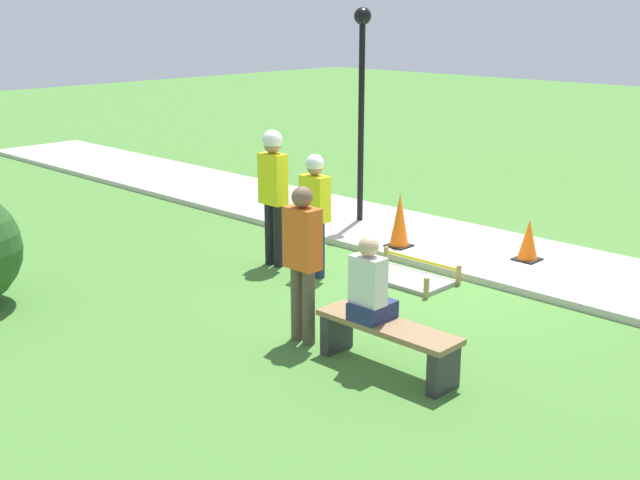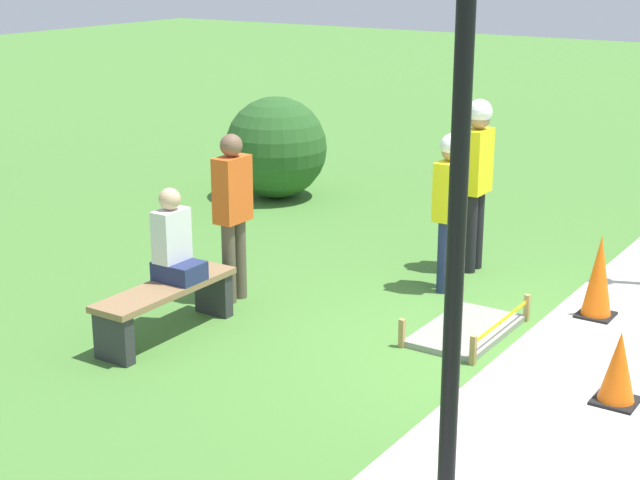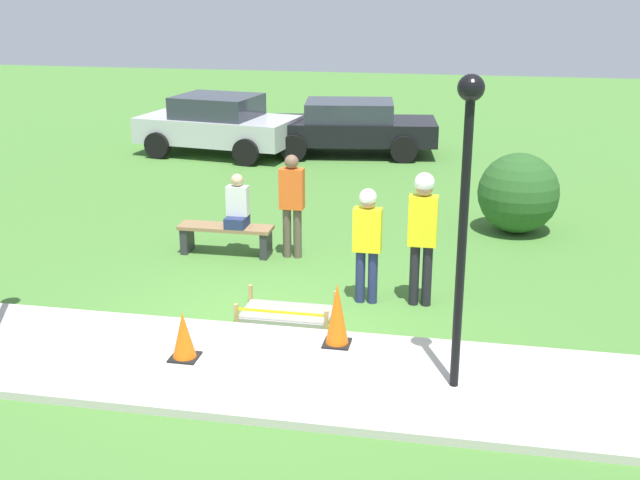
{
  "view_description": "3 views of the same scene",
  "coord_description": "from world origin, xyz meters",
  "px_view_note": "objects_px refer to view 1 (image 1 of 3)",
  "views": [
    {
      "loc": [
        -6.08,
        8.79,
        3.54
      ],
      "look_at": [
        0.51,
        1.98,
        0.82
      ],
      "focal_mm": 45.0,
      "sensor_mm": 36.0,
      "label": 1
    },
    {
      "loc": [
        -7.78,
        -3.04,
        3.58
      ],
      "look_at": [
        -0.26,
        1.9,
        0.85
      ],
      "focal_mm": 55.0,
      "sensor_mm": 36.0,
      "label": 2
    },
    {
      "loc": [
        2.68,
        -9.46,
        4.52
      ],
      "look_at": [
        0.65,
        0.99,
        1.0
      ],
      "focal_mm": 45.0,
      "sensor_mm": 36.0,
      "label": 3
    }
  ],
  "objects_px": {
    "park_bench": "(387,338)",
    "person_seated_on_bench": "(370,287)",
    "traffic_cone_near_patch": "(528,240)",
    "bystander_in_orange_shirt": "(303,255)",
    "worker_assistant": "(273,184)",
    "traffic_cone_far_patch": "(400,220)",
    "lamppost_near": "(362,82)",
    "worker_supervisor": "(315,205)"
  },
  "relations": [
    {
      "from": "worker_supervisor",
      "to": "person_seated_on_bench",
      "type": "bearing_deg",
      "value": 145.14
    },
    {
      "from": "worker_assistant",
      "to": "bystander_in_orange_shirt",
      "type": "bearing_deg",
      "value": 143.68
    },
    {
      "from": "bystander_in_orange_shirt",
      "to": "lamppost_near",
      "type": "relative_size",
      "value": 0.5
    },
    {
      "from": "park_bench",
      "to": "bystander_in_orange_shirt",
      "type": "xyz_separation_m",
      "value": [
        1.14,
        0.08,
        0.65
      ]
    },
    {
      "from": "park_bench",
      "to": "traffic_cone_near_patch",
      "type": "bearing_deg",
      "value": -79.69
    },
    {
      "from": "traffic_cone_near_patch",
      "to": "bystander_in_orange_shirt",
      "type": "relative_size",
      "value": 0.34
    },
    {
      "from": "park_bench",
      "to": "worker_supervisor",
      "type": "distance_m",
      "value": 3.17
    },
    {
      "from": "traffic_cone_near_patch",
      "to": "park_bench",
      "type": "xyz_separation_m",
      "value": [
        -0.74,
        4.05,
        -0.05
      ]
    },
    {
      "from": "traffic_cone_far_patch",
      "to": "lamppost_near",
      "type": "height_order",
      "value": "lamppost_near"
    },
    {
      "from": "traffic_cone_near_patch",
      "to": "traffic_cone_far_patch",
      "type": "height_order",
      "value": "traffic_cone_far_patch"
    },
    {
      "from": "worker_supervisor",
      "to": "bystander_in_orange_shirt",
      "type": "relative_size",
      "value": 0.97
    },
    {
      "from": "person_seated_on_bench",
      "to": "lamppost_near",
      "type": "xyz_separation_m",
      "value": [
        3.77,
        -4.16,
        1.57
      ]
    },
    {
      "from": "traffic_cone_far_patch",
      "to": "person_seated_on_bench",
      "type": "xyz_separation_m",
      "value": [
        -2.28,
        3.36,
        0.35
      ]
    },
    {
      "from": "park_bench",
      "to": "worker_assistant",
      "type": "relative_size",
      "value": 0.82
    },
    {
      "from": "traffic_cone_near_patch",
      "to": "worker_supervisor",
      "type": "bearing_deg",
      "value": 51.84
    },
    {
      "from": "park_bench",
      "to": "bystander_in_orange_shirt",
      "type": "bearing_deg",
      "value": 3.78
    },
    {
      "from": "traffic_cone_far_patch",
      "to": "worker_assistant",
      "type": "bearing_deg",
      "value": 62.11
    },
    {
      "from": "traffic_cone_near_patch",
      "to": "traffic_cone_far_patch",
      "type": "bearing_deg",
      "value": 22.74
    },
    {
      "from": "person_seated_on_bench",
      "to": "bystander_in_orange_shirt",
      "type": "relative_size",
      "value": 0.51
    },
    {
      "from": "worker_assistant",
      "to": "person_seated_on_bench",
      "type": "bearing_deg",
      "value": 152.87
    },
    {
      "from": "traffic_cone_near_patch",
      "to": "lamppost_near",
      "type": "bearing_deg",
      "value": -1.04
    },
    {
      "from": "bystander_in_orange_shirt",
      "to": "worker_supervisor",
      "type": "bearing_deg",
      "value": -49.0
    },
    {
      "from": "lamppost_near",
      "to": "park_bench",
      "type": "bearing_deg",
      "value": 134.06
    },
    {
      "from": "traffic_cone_far_patch",
      "to": "lamppost_near",
      "type": "relative_size",
      "value": 0.23
    },
    {
      "from": "bystander_in_orange_shirt",
      "to": "lamppost_near",
      "type": "height_order",
      "value": "lamppost_near"
    },
    {
      "from": "park_bench",
      "to": "person_seated_on_bench",
      "type": "xyz_separation_m",
      "value": [
        0.2,
        0.05,
        0.51
      ]
    },
    {
      "from": "worker_assistant",
      "to": "bystander_in_orange_shirt",
      "type": "height_order",
      "value": "worker_assistant"
    },
    {
      "from": "person_seated_on_bench",
      "to": "worker_assistant",
      "type": "bearing_deg",
      "value": -27.13
    },
    {
      "from": "worker_supervisor",
      "to": "park_bench",
      "type": "bearing_deg",
      "value": 148.05
    },
    {
      "from": "park_bench",
      "to": "lamppost_near",
      "type": "relative_size",
      "value": 0.46
    },
    {
      "from": "traffic_cone_far_patch",
      "to": "traffic_cone_near_patch",
      "type": "bearing_deg",
      "value": -157.26
    },
    {
      "from": "traffic_cone_near_patch",
      "to": "park_bench",
      "type": "relative_size",
      "value": 0.37
    },
    {
      "from": "park_bench",
      "to": "person_seated_on_bench",
      "type": "relative_size",
      "value": 1.8
    },
    {
      "from": "park_bench",
      "to": "lamppost_near",
      "type": "distance_m",
      "value": 6.08
    },
    {
      "from": "person_seated_on_bench",
      "to": "bystander_in_orange_shirt",
      "type": "distance_m",
      "value": 0.95
    },
    {
      "from": "bystander_in_orange_shirt",
      "to": "worker_assistant",
      "type": "bearing_deg",
      "value": -36.32
    },
    {
      "from": "park_bench",
      "to": "lamppost_near",
      "type": "height_order",
      "value": "lamppost_near"
    },
    {
      "from": "park_bench",
      "to": "worker_assistant",
      "type": "height_order",
      "value": "worker_assistant"
    },
    {
      "from": "worker_supervisor",
      "to": "worker_assistant",
      "type": "height_order",
      "value": "worker_assistant"
    },
    {
      "from": "traffic_cone_near_patch",
      "to": "person_seated_on_bench",
      "type": "xyz_separation_m",
      "value": [
        -0.53,
        4.1,
        0.46
      ]
    },
    {
      "from": "worker_supervisor",
      "to": "traffic_cone_near_patch",
      "type": "bearing_deg",
      "value": -128.16
    },
    {
      "from": "person_seated_on_bench",
      "to": "lamppost_near",
      "type": "height_order",
      "value": "lamppost_near"
    }
  ]
}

